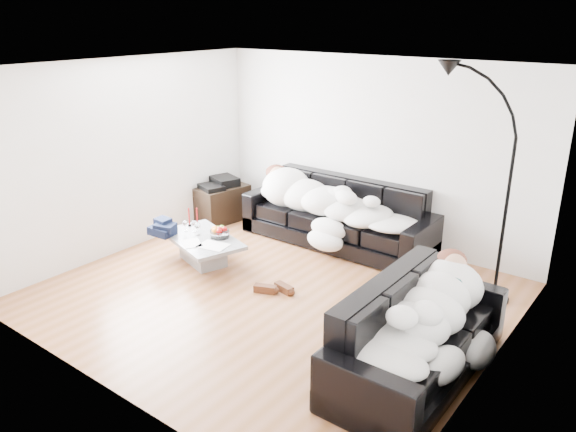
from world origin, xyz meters
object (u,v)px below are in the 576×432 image
Objects in this scene: candle_right at (197,217)px; fruit_bowl at (220,232)px; coffee_table at (203,250)px; wine_glass_a at (194,226)px; sleeper_back at (336,201)px; av_cabinet at (221,203)px; stereo at (220,182)px; shoes at (274,288)px; wine_glass_b at (185,226)px; sofa_back at (338,213)px; candle_left at (189,217)px; floor_lamp at (507,204)px; wine_glass_c at (198,229)px; sleeper_right at (421,310)px; sofa_right at (419,331)px.

fruit_bowl is at bearing -14.17° from candle_right.
wine_glass_a is (-0.23, 0.08, 0.26)m from coffee_table.
sleeper_back reaches higher than av_cabinet.
shoes is at bearing -14.16° from stereo.
wine_glass_b is at bearing -56.72° from av_cabinet.
sofa_back is 10.65× the size of candle_left.
sofa_back is 6.31× the size of stereo.
coffee_table is at bearing -143.15° from floor_lamp.
candle_left is at bearing -136.29° from sofa_back.
wine_glass_c is 0.75× the size of candle_right.
sleeper_right is (2.25, -2.17, 0.19)m from sofa_back.
sleeper_right is 3.46m from wine_glass_c.
fruit_bowl is 0.11× the size of floor_lamp.
sofa_right is at bearing -9.97° from wine_glass_a.
wine_glass_a is 0.12m from wine_glass_b.
sofa_back is at bearing -171.86° from floor_lamp.
fruit_bowl is 1.64m from stereo.
shoes is at bearing -7.06° from wine_glass_a.
stereo reaches higher than wine_glass_b.
candle_left is (-0.62, 0.04, 0.05)m from fruit_bowl.
sleeper_back is at bearing 58.29° from fruit_bowl.
sleeper_right is at bearing -9.24° from coffee_table.
sofa_right is 4.65m from stereo.
wine_glass_a is 0.62× the size of candle_left.
wine_glass_c is (-0.09, 0.01, 0.27)m from coffee_table.
sleeper_back is 12.68× the size of wine_glass_c.
floor_lamp is (2.36, -0.33, 0.71)m from sofa_back.
stereo is (-0.50, 1.14, 0.14)m from candle_left.
candle_left is at bearing 152.36° from wine_glass_a.
sofa_back is at bearing 59.16° from fruit_bowl.
sleeper_back is at bearing 49.00° from wine_glass_a.
stereo is (-2.00, -0.24, -0.04)m from sleeper_back.
av_cabinet is at bearing -171.63° from sofa_back.
wine_glass_b is at bearing -60.12° from candle_left.
sleeper_back is at bearing 53.55° from wine_glass_c.
sofa_right is 2.64× the size of av_cabinet.
wine_glass_c is at bearing -25.81° from wine_glass_a.
stereo is at bearing -171.63° from sofa_back.
sofa_right reaches higher than coffee_table.
candle_right is at bearing 61.22° from candle_left.
wine_glass_a is at bearing 80.03° from sofa_right.
fruit_bowl is 1.38× the size of wine_glass_c.
stereo is (-0.93, 1.33, 0.45)m from coffee_table.
wine_glass_c is at bearing -126.45° from sleeper_back.
stereo reaches higher than candle_left.
candle_right is at bearing 99.45° from wine_glass_b.
coffee_table is at bearing -123.21° from sofa_back.
floor_lamp reaches higher than wine_glass_b.
sofa_back is at bearing 42.74° from candle_right.
sleeper_right is 2.26× the size of av_cabinet.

